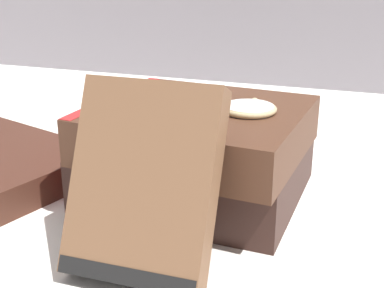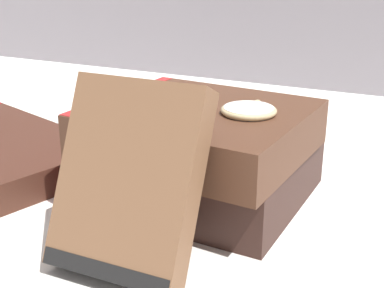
% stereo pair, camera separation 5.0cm
% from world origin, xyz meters
% --- Properties ---
extents(ground_plane, '(3.00, 3.00, 0.00)m').
position_xyz_m(ground_plane, '(0.00, 0.00, 0.00)').
color(ground_plane, white).
extents(book_flat_bottom, '(0.20, 0.18, 0.05)m').
position_xyz_m(book_flat_bottom, '(0.03, 0.03, 0.02)').
color(book_flat_bottom, '#331E19').
rests_on(book_flat_bottom, ground_plane).
extents(book_flat_top, '(0.20, 0.18, 0.04)m').
position_xyz_m(book_flat_top, '(0.03, 0.02, 0.07)').
color(book_flat_top, '#4C2D1E').
rests_on(book_flat_top, book_flat_bottom).
extents(book_leaning_front, '(0.10, 0.08, 0.14)m').
position_xyz_m(book_leaning_front, '(0.03, -0.11, 0.06)').
color(book_leaning_front, brown).
rests_on(book_leaning_front, ground_plane).
extents(pocket_watch, '(0.05, 0.05, 0.01)m').
position_xyz_m(pocket_watch, '(0.08, 0.01, 0.09)').
color(pocket_watch, white).
rests_on(pocket_watch, book_flat_top).
extents(reading_glasses, '(0.11, 0.08, 0.00)m').
position_xyz_m(reading_glasses, '(-0.04, 0.21, 0.00)').
color(reading_glasses, '#ADADB2').
rests_on(reading_glasses, ground_plane).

